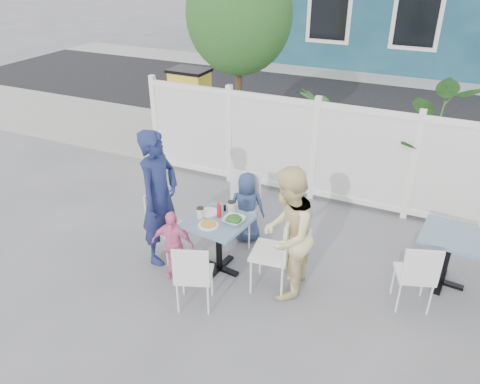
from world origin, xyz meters
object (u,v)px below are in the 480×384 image
at_px(utility_cabinet, 191,105).
at_px(chair_left, 164,219).
at_px(woman, 287,234).
at_px(boy, 247,207).
at_px(chair_near, 193,273).
at_px(man, 159,198).
at_px(toddler, 173,244).
at_px(main_table, 219,232).
at_px(spare_table, 450,246).
at_px(chair_back, 243,201).
at_px(chair_right, 279,247).

bearing_deg(utility_cabinet, chair_left, -63.21).
distance_m(woman, boy, 1.22).
bearing_deg(chair_near, boy, 71.38).
xyz_separation_m(man, toddler, (0.33, -0.27, -0.43)).
distance_m(chair_left, chair_near, 1.19).
distance_m(utility_cabinet, main_table, 4.70).
distance_m(spare_table, man, 3.49).
bearing_deg(woman, chair_left, -98.17).
bearing_deg(toddler, spare_table, 9.05).
distance_m(chair_back, toddler, 1.22).
bearing_deg(chair_near, main_table, 75.18).
relative_size(utility_cabinet, chair_right, 1.35).
relative_size(chair_left, chair_back, 0.93).
relative_size(man, boy, 1.78).
distance_m(man, boy, 1.23).
relative_size(utility_cabinet, spare_table, 1.86).
bearing_deg(chair_back, spare_table, 176.94).
height_order(utility_cabinet, chair_left, utility_cabinet).
distance_m(main_table, toddler, 0.57).
xyz_separation_m(main_table, chair_back, (-0.05, 0.81, -0.01)).
bearing_deg(main_table, chair_back, 93.46).
bearing_deg(woman, main_table, -98.24).
distance_m(chair_right, chair_near, 1.02).
bearing_deg(chair_right, woman, -105.61).
bearing_deg(woman, utility_cabinet, -143.62).
bearing_deg(chair_near, utility_cabinet, 99.81).
bearing_deg(chair_back, chair_near, 89.82).
distance_m(spare_table, chair_left, 3.48).
bearing_deg(man, woman, -89.32).
relative_size(chair_back, man, 0.54).
xyz_separation_m(chair_right, woman, (0.09, -0.01, 0.21)).
bearing_deg(man, chair_near, -129.15).
height_order(spare_table, boy, boy).
height_order(spare_table, chair_left, chair_left).
xyz_separation_m(chair_right, toddler, (-1.24, -0.31, -0.13)).
relative_size(main_table, man, 0.44).
distance_m(chair_back, woman, 1.29).
bearing_deg(toddler, chair_left, 120.71).
bearing_deg(toddler, chair_near, -51.75).
bearing_deg(toddler, main_table, 23.36).
xyz_separation_m(chair_right, chair_near, (-0.71, -0.73, -0.08)).
bearing_deg(boy, chair_near, 73.28).
relative_size(main_table, woman, 0.48).
bearing_deg(woman, chair_right, -104.48).
relative_size(utility_cabinet, main_table, 1.76).
bearing_deg(chair_right, utility_cabinet, 34.59).
relative_size(utility_cabinet, boy, 1.36).
xyz_separation_m(spare_table, chair_left, (-3.37, -0.85, -0.03)).
distance_m(chair_left, chair_back, 1.08).
distance_m(chair_right, toddler, 1.29).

